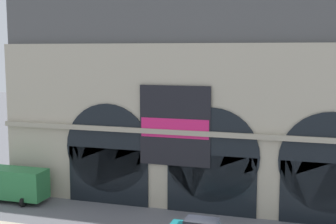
{
  "coord_description": "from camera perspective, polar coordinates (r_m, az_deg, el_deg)",
  "views": [
    {
      "loc": [
        7.94,
        -33.27,
        13.93
      ],
      "look_at": [
        -3.86,
        5.0,
        8.67
      ],
      "focal_mm": 50.27,
      "sensor_mm": 36.0,
      "label": 1
    }
  ],
  "objects": [
    {
      "name": "station_building",
      "position": [
        42.17,
        6.22,
        1.04
      ],
      "size": [
        40.16,
        6.17,
        18.99
      ],
      "color": "#B2A891",
      "rests_on": "ground"
    },
    {
      "name": "box_truck_west",
      "position": [
        46.46,
        -18.71,
        -8.19
      ],
      "size": [
        7.5,
        2.91,
        3.12
      ],
      "color": "white",
      "rests_on": "ground"
    }
  ]
}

